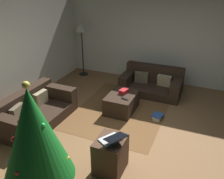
# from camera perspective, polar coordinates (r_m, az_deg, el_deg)

# --- Properties ---
(ground_plane) EXTENTS (6.40, 6.40, 0.00)m
(ground_plane) POSITION_cam_1_polar(r_m,az_deg,el_deg) (4.84, 5.44, -11.77)
(ground_plane) COLOR brown
(corner_partition) EXTENTS (0.12, 6.40, 2.60)m
(corner_partition) POSITION_cam_1_polar(r_m,az_deg,el_deg) (7.12, 13.85, 11.53)
(corner_partition) COLOR silver
(corner_partition) RESTS_ON ground_plane
(couch_left) EXTENTS (1.79, 0.98, 0.65)m
(couch_left) POSITION_cam_1_polar(r_m,az_deg,el_deg) (5.52, -17.91, -4.82)
(couch_left) COLOR #332319
(couch_left) RESTS_ON ground_plane
(couch_right) EXTENTS (0.89, 1.57, 0.69)m
(couch_right) POSITION_cam_1_polar(r_m,az_deg,el_deg) (6.66, 9.37, 1.55)
(couch_right) COLOR #332319
(couch_right) RESTS_ON ground_plane
(ottoman) EXTENTS (0.86, 0.61, 0.41)m
(ottoman) POSITION_cam_1_polar(r_m,az_deg,el_deg) (5.69, 2.27, -3.05)
(ottoman) COLOR #332319
(ottoman) RESTS_ON ground_plane
(gift_box) EXTENTS (0.24, 0.19, 0.09)m
(gift_box) POSITION_cam_1_polar(r_m,az_deg,el_deg) (5.65, 2.74, -0.40)
(gift_box) COLOR red
(gift_box) RESTS_ON ottoman
(tv_remote) EXTENTS (0.10, 0.17, 0.02)m
(tv_remote) POSITION_cam_1_polar(r_m,az_deg,el_deg) (5.39, 3.01, -2.17)
(tv_remote) COLOR black
(tv_remote) RESTS_ON ottoman
(christmas_tree) EXTENTS (1.03, 1.03, 1.73)m
(christmas_tree) POSITION_cam_1_polar(r_m,az_deg,el_deg) (3.52, -17.74, -10.17)
(christmas_tree) COLOR brown
(christmas_tree) RESTS_ON ground_plane
(side_table) EXTENTS (0.52, 0.44, 0.60)m
(side_table) POSITION_cam_1_polar(r_m,az_deg,el_deg) (4.03, -0.35, -15.10)
(side_table) COLOR #4C3323
(side_table) RESTS_ON ground_plane
(laptop) EXTENTS (0.47, 0.48, 0.16)m
(laptop) POSITION_cam_1_polar(r_m,az_deg,el_deg) (3.77, 0.11, -11.42)
(laptop) COLOR silver
(laptop) RESTS_ON side_table
(book_stack) EXTENTS (0.29, 0.26, 0.10)m
(book_stack) POSITION_cam_1_polar(r_m,az_deg,el_deg) (5.54, 10.59, -6.21)
(book_stack) COLOR beige
(book_stack) RESTS_ON ground_plane
(corner_lamp) EXTENTS (0.36, 0.36, 1.62)m
(corner_lamp) POSITION_cam_1_polar(r_m,az_deg,el_deg) (7.52, -7.16, 13.33)
(corner_lamp) COLOR black
(corner_lamp) RESTS_ON ground_plane
(area_rug) EXTENTS (2.60, 2.00, 0.01)m
(area_rug) POSITION_cam_1_polar(r_m,az_deg,el_deg) (5.79, 2.23, -4.83)
(area_rug) COLOR brown
(area_rug) RESTS_ON ground_plane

